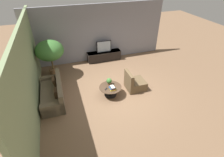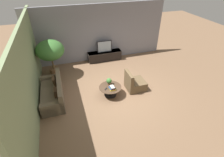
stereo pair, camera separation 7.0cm
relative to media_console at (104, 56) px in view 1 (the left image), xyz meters
name	(u,v)px [view 1 (the left image)]	position (x,y,z in m)	size (l,w,h in m)	color
ground_plane	(118,91)	(-0.23, -2.94, -0.27)	(24.00, 24.00, 0.00)	brown
back_wall_stone	(98,33)	(-0.23, 0.32, 1.23)	(7.40, 0.12, 3.00)	gray
side_wall_left	(29,71)	(-3.49, -2.74, 1.23)	(0.12, 7.40, 3.00)	gray
media_console	(104,56)	(0.00, 0.00, 0.00)	(1.89, 0.50, 0.52)	black
television	(104,47)	(0.00, 0.00, 0.57)	(0.80, 0.13, 0.65)	black
coffee_table	(110,89)	(-0.62, -3.10, 0.02)	(0.92, 0.92, 0.41)	black
couch_by_wall	(53,93)	(-2.88, -2.63, 0.02)	(0.84, 2.09, 0.84)	brown
armchair_wicker	(134,83)	(0.52, -3.00, 0.00)	(0.80, 0.76, 0.86)	brown
potted_palm_tall	(50,52)	(-2.78, -0.79, 1.02)	(1.27, 1.27, 1.80)	brown
potted_plant_tabletop	(109,81)	(-0.61, -2.91, 0.31)	(0.22, 0.22, 0.29)	brown
book_stack	(113,88)	(-0.58, -3.28, 0.21)	(0.26, 0.27, 0.14)	gold
remote_black	(106,89)	(-0.83, -3.19, 0.16)	(0.04, 0.16, 0.02)	black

